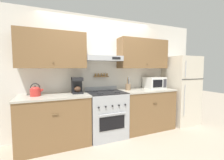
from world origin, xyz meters
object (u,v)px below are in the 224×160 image
(utensil_crock, at_px, (128,87))
(refrigerator, at_px, (181,90))
(coffee_maker, at_px, (77,85))
(tea_kettle, at_px, (35,91))
(stove_range, at_px, (106,114))
(microwave, at_px, (154,83))

(utensil_crock, bearing_deg, refrigerator, -3.65)
(refrigerator, distance_m, coffee_maker, 2.64)
(refrigerator, height_order, tea_kettle, refrigerator)
(stove_range, height_order, tea_kettle, tea_kettle)
(refrigerator, bearing_deg, utensil_crock, 176.35)
(refrigerator, relative_size, tea_kettle, 7.50)
(coffee_maker, xyz_separation_m, microwave, (1.87, -0.01, -0.02))
(microwave, xyz_separation_m, utensil_crock, (-0.74, -0.02, -0.06))
(tea_kettle, bearing_deg, utensil_crock, 0.00)
(refrigerator, bearing_deg, tea_kettle, 178.37)
(refrigerator, bearing_deg, stove_range, 179.48)
(tea_kettle, height_order, microwave, microwave)
(utensil_crock, bearing_deg, stove_range, -172.15)
(microwave, relative_size, utensil_crock, 1.51)
(refrigerator, xyz_separation_m, microwave, (-0.76, 0.11, 0.21))
(microwave, bearing_deg, utensil_crock, -178.62)
(stove_range, bearing_deg, utensil_crock, 7.85)
(coffee_maker, height_order, utensil_crock, coffee_maker)
(refrigerator, xyz_separation_m, utensil_crock, (-1.50, 0.10, 0.15))
(coffee_maker, bearing_deg, tea_kettle, -177.96)
(coffee_maker, bearing_deg, stove_range, -10.25)
(stove_range, distance_m, utensil_crock, 0.78)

